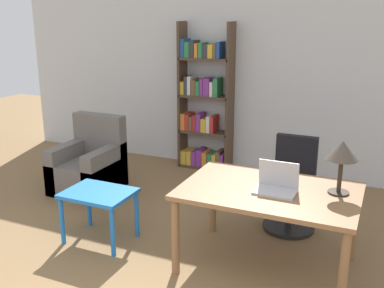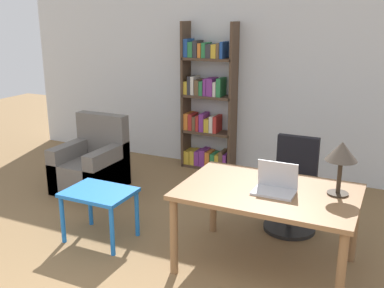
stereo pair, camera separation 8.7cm
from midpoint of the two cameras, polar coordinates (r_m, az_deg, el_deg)
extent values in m
cube|color=silver|center=(6.20, 9.39, 8.41)|extent=(8.00, 0.06, 2.70)
cube|color=olive|center=(3.90, 9.17, -5.94)|extent=(1.49, 0.99, 0.04)
cylinder|color=olive|center=(3.90, -2.77, -11.67)|extent=(0.07, 0.07, 0.69)
cylinder|color=olive|center=(3.57, 17.98, -15.33)|extent=(0.07, 0.07, 0.69)
cylinder|color=olive|center=(4.62, 2.14, -7.05)|extent=(0.07, 0.07, 0.69)
cylinder|color=olive|center=(4.34, 19.35, -9.58)|extent=(0.07, 0.07, 0.69)
cube|color=#B2B2B7|center=(3.81, 9.85, -6.00)|extent=(0.34, 0.24, 0.02)
cube|color=#B2B2B7|center=(3.86, 10.32, -3.76)|extent=(0.34, 0.04, 0.23)
cube|color=#19233D|center=(3.87, 10.34, -3.72)|extent=(0.31, 0.03, 0.21)
cylinder|color=#2D2319|center=(3.93, 17.49, -5.87)|extent=(0.17, 0.17, 0.01)
cylinder|color=#2D2319|center=(3.88, 17.67, -3.85)|extent=(0.04, 0.04, 0.28)
cone|color=#4C4238|center=(3.82, 17.95, -0.76)|extent=(0.26, 0.26, 0.16)
cylinder|color=black|center=(4.89, 11.62, -10.21)|extent=(0.54, 0.54, 0.04)
cylinder|color=#262626|center=(4.81, 11.76, -8.10)|extent=(0.06, 0.06, 0.36)
cube|color=black|center=(4.72, 11.92, -5.58)|extent=(0.45, 0.45, 0.10)
cube|color=black|center=(4.80, 12.59, -1.66)|extent=(0.42, 0.08, 0.47)
cube|color=blue|center=(4.48, -12.34, -6.13)|extent=(0.65, 0.50, 0.04)
cylinder|color=blue|center=(4.60, -16.70, -9.35)|extent=(0.04, 0.04, 0.48)
cylinder|color=blue|center=(4.27, -10.63, -10.99)|extent=(0.04, 0.04, 0.48)
cylinder|color=blue|center=(4.90, -13.44, -7.48)|extent=(0.04, 0.04, 0.48)
cylinder|color=blue|center=(4.59, -7.58, -8.83)|extent=(0.04, 0.04, 0.48)
cube|color=#66605B|center=(5.87, -13.54, -3.89)|extent=(0.72, 0.78, 0.39)
cube|color=#66605B|center=(5.97, -12.04, 1.22)|extent=(0.72, 0.16, 0.54)
cube|color=#66605B|center=(6.01, -15.71, -2.64)|extent=(0.16, 0.78, 0.58)
cube|color=#66605B|center=(5.68, -11.35, -3.43)|extent=(0.16, 0.78, 0.58)
cube|color=#4C3828|center=(6.49, -1.62, 6.15)|extent=(0.04, 0.28, 2.07)
cube|color=#4C3828|center=(6.21, 4.44, 5.66)|extent=(0.04, 0.28, 2.07)
cube|color=#4C3828|center=(6.60, 1.29, -2.81)|extent=(0.72, 0.28, 0.04)
cube|color=gold|center=(6.68, -1.09, -1.52)|extent=(0.08, 0.24, 0.20)
cube|color=gold|center=(6.64, -0.42, -1.58)|extent=(0.07, 0.24, 0.21)
cube|color=#7F338C|center=(6.61, 0.17, -1.65)|extent=(0.07, 0.24, 0.21)
cube|color=#7F338C|center=(6.58, 0.83, -1.61)|extent=(0.09, 0.24, 0.24)
cube|color=orange|center=(6.55, 1.51, -1.80)|extent=(0.07, 0.24, 0.22)
cube|color=#2D7F47|center=(6.52, 2.14, -1.95)|extent=(0.06, 0.24, 0.20)
cube|color=gold|center=(6.50, 2.70, -2.03)|extent=(0.06, 0.24, 0.20)
cube|color=brown|center=(6.47, 3.22, -1.88)|extent=(0.06, 0.24, 0.25)
cube|color=#7F338C|center=(6.46, 3.69, -2.10)|extent=(0.05, 0.24, 0.22)
cube|color=#4C3828|center=(6.45, 1.32, 1.54)|extent=(0.72, 0.28, 0.04)
cube|color=orange|center=(6.54, -1.20, 2.99)|extent=(0.06, 0.24, 0.24)
cube|color=#B72D28|center=(6.51, -0.66, 2.92)|extent=(0.06, 0.24, 0.23)
cube|color=brown|center=(6.49, -0.19, 2.74)|extent=(0.05, 0.24, 0.20)
cube|color=#B72D28|center=(6.47, 0.24, 2.78)|extent=(0.04, 0.24, 0.22)
cube|color=#7F338C|center=(6.44, 0.76, 2.86)|extent=(0.07, 0.24, 0.26)
cube|color=gold|center=(6.42, 1.40, 2.51)|extent=(0.07, 0.24, 0.19)
cube|color=silver|center=(6.39, 1.98, 2.63)|extent=(0.05, 0.24, 0.23)
cube|color=#B72D28|center=(6.37, 2.45, 2.59)|extent=(0.05, 0.24, 0.23)
cube|color=#4C3828|center=(6.34, 1.35, 6.08)|extent=(0.72, 0.28, 0.04)
cube|color=gold|center=(6.45, -1.26, 7.23)|extent=(0.05, 0.24, 0.18)
cube|color=#333338|center=(6.42, -0.82, 7.52)|extent=(0.05, 0.24, 0.25)
cube|color=silver|center=(6.40, -0.40, 7.51)|extent=(0.05, 0.24, 0.26)
cube|color=brown|center=(6.37, 0.14, 7.27)|extent=(0.06, 0.24, 0.21)
cube|color=#2D7F47|center=(6.35, 0.68, 7.17)|extent=(0.05, 0.24, 0.20)
cube|color=#7F338C|center=(6.32, 1.16, 7.31)|extent=(0.05, 0.24, 0.24)
cube|color=#7F338C|center=(6.29, 1.77, 7.30)|extent=(0.09, 0.24, 0.24)
cube|color=silver|center=(6.27, 2.40, 7.05)|extent=(0.04, 0.24, 0.20)
cube|color=#2D7F47|center=(6.25, 2.92, 7.25)|extent=(0.06, 0.24, 0.25)
cube|color=#4C3828|center=(6.27, 1.38, 10.75)|extent=(0.72, 0.28, 0.04)
cube|color=#234C99|center=(6.38, -1.26, 12.12)|extent=(0.06, 0.24, 0.25)
cube|color=#2D7F47|center=(6.35, -0.67, 11.93)|extent=(0.07, 0.24, 0.21)
cube|color=#333338|center=(6.32, -0.07, 12.01)|extent=(0.06, 0.24, 0.23)
cube|color=orange|center=(6.30, 0.48, 11.82)|extent=(0.05, 0.24, 0.19)
cube|color=#2D7F47|center=(6.27, 1.01, 11.85)|extent=(0.06, 0.24, 0.20)
cube|color=#333338|center=(6.25, 1.61, 11.74)|extent=(0.07, 0.24, 0.18)
cube|color=gold|center=(6.22, 2.28, 11.71)|extent=(0.07, 0.24, 0.18)
cube|color=brown|center=(6.19, 2.82, 11.78)|extent=(0.04, 0.24, 0.20)
cube|color=#234C99|center=(6.18, 3.27, 11.84)|extent=(0.04, 0.24, 0.22)
camera|label=1|loc=(0.04, -90.58, -0.17)|focal=42.00mm
camera|label=2|loc=(0.04, 89.42, 0.17)|focal=42.00mm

